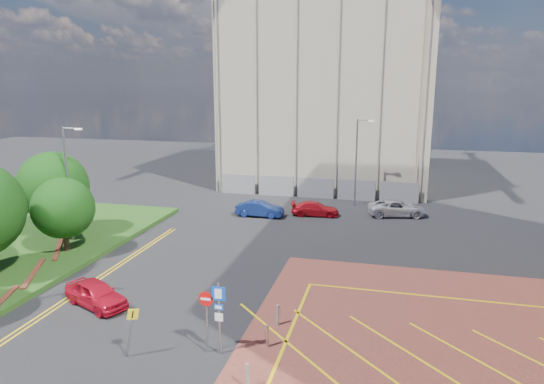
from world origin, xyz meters
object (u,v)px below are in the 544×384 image
at_px(lamp_left_far, 68,180).
at_px(tree_c, 63,208).
at_px(lamp_back, 357,159).
at_px(tree_d, 53,186).
at_px(car_blue_back, 260,209).
at_px(sign_cluster, 214,311).
at_px(warning_sign, 131,326).
at_px(car_red_left, 96,294).
at_px(car_silver_back, 397,208).
at_px(car_red_back, 315,209).

bearing_deg(lamp_left_far, tree_c, -65.29).
xyz_separation_m(tree_c, lamp_back, (17.58, 18.00, 1.17)).
bearing_deg(tree_d, tree_c, -45.00).
distance_m(tree_c, lamp_left_far, 2.65).
relative_size(lamp_left_far, car_blue_back, 1.97).
relative_size(sign_cluster, warning_sign, 1.42).
height_order(tree_c, sign_cluster, tree_c).
xyz_separation_m(tree_d, warning_sign, (13.59, -13.16, -2.44)).
distance_m(lamp_back, warning_sign, 29.16).
bearing_deg(lamp_left_far, tree_d, 154.32).
height_order(sign_cluster, car_blue_back, sign_cluster).
distance_m(lamp_left_far, car_red_left, 11.67).
xyz_separation_m(car_red_left, car_silver_back, (15.00, 21.38, 0.02)).
bearing_deg(warning_sign, car_red_left, 137.53).
bearing_deg(car_red_left, sign_cluster, -86.50).
height_order(sign_cluster, car_silver_back, sign_cluster).
height_order(lamp_back, warning_sign, lamp_back).
height_order(tree_c, lamp_left_far, lamp_left_far).
distance_m(warning_sign, car_blue_back, 22.33).
height_order(car_red_back, car_silver_back, car_silver_back).
xyz_separation_m(tree_d, sign_cluster, (16.80, -12.02, -1.92)).
relative_size(tree_d, car_blue_back, 1.50).
height_order(tree_c, tree_d, tree_d).
relative_size(lamp_back, car_silver_back, 1.64).
relative_size(tree_d, lamp_back, 0.76).
relative_size(lamp_back, warning_sign, 3.55).
distance_m(lamp_back, car_red_back, 6.58).
bearing_deg(car_red_left, lamp_back, -1.10).
bearing_deg(car_silver_back, tree_d, 104.25).
xyz_separation_m(lamp_left_far, warning_sign, (11.51, -12.16, -3.23)).
height_order(tree_c, warning_sign, tree_c).
xyz_separation_m(car_blue_back, car_red_back, (4.54, 1.44, -0.08)).
xyz_separation_m(lamp_back, car_red_left, (-11.27, -24.24, -3.70)).
bearing_deg(warning_sign, sign_cluster, 19.64).
relative_size(tree_c, car_silver_back, 1.00).
relative_size(tree_c, car_blue_back, 1.21).
distance_m(sign_cluster, car_silver_back, 25.33).
bearing_deg(tree_d, car_blue_back, 35.25).
bearing_deg(car_silver_back, lamp_back, 40.22).
relative_size(sign_cluster, car_red_left, 0.83).
relative_size(warning_sign, car_silver_back, 0.46).
height_order(tree_d, warning_sign, tree_d).
distance_m(lamp_left_far, car_blue_back, 15.39).
height_order(car_blue_back, car_red_back, car_blue_back).
height_order(tree_d, car_red_left, tree_d).
xyz_separation_m(lamp_left_far, sign_cluster, (14.72, -11.02, -2.71)).
bearing_deg(car_red_back, lamp_left_far, 121.46).
distance_m(warning_sign, car_red_back, 24.08).
distance_m(tree_c, car_blue_back, 15.90).
height_order(tree_d, car_blue_back, tree_d).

